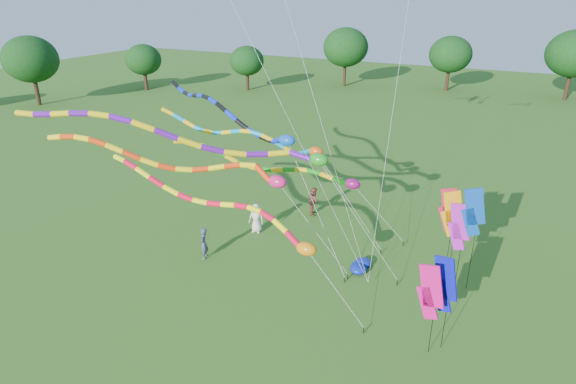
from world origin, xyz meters
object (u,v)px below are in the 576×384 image
at_px(person_a, 256,218).
at_px(tube_kite_red, 230,211).
at_px(blue_nylon_heap, 357,265).
at_px(person_b, 204,243).
at_px(person_c, 314,201).
at_px(tube_kite_orange, 193,164).

bearing_deg(person_a, tube_kite_red, -83.09).
xyz_separation_m(tube_kite_red, person_a, (-1.63, 5.13, -2.98)).
xyz_separation_m(blue_nylon_heap, person_b, (-7.80, -2.65, 0.68)).
relative_size(tube_kite_red, person_b, 7.96).
bearing_deg(person_c, blue_nylon_heap, -160.93).
height_order(blue_nylon_heap, person_c, person_c).
height_order(person_a, person_b, person_a).
distance_m(blue_nylon_heap, person_a, 6.97).
xyz_separation_m(blue_nylon_heap, person_c, (-4.71, 5.14, 0.70)).
xyz_separation_m(tube_kite_orange, blue_nylon_heap, (7.41, 3.48, -5.53)).
bearing_deg(tube_kite_red, tube_kite_orange, 178.09).
relative_size(person_b, person_c, 0.97).
bearing_deg(person_b, person_a, 144.14).
xyz_separation_m(tube_kite_red, blue_nylon_heap, (5.18, 3.82, -3.68)).
bearing_deg(person_b, person_c, 136.58).
bearing_deg(blue_nylon_heap, person_c, 132.52).
relative_size(tube_kite_orange, person_c, 7.61).
bearing_deg(tube_kite_orange, person_c, 55.05).
relative_size(person_a, person_c, 1.00).
bearing_deg(tube_kite_red, blue_nylon_heap, 43.40).
height_order(tube_kite_red, blue_nylon_heap, tube_kite_red).
distance_m(tube_kite_red, blue_nylon_heap, 7.42).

